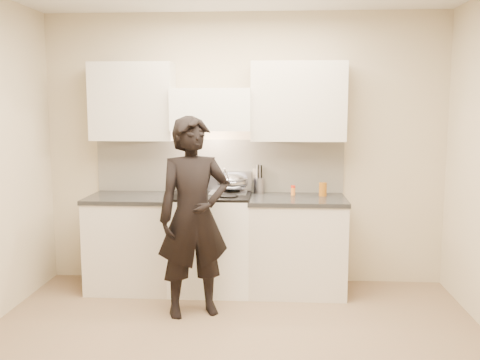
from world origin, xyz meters
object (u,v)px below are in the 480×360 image
wok (232,182)px  person (194,217)px  utensil_crock (259,184)px  stove (211,242)px  counter_right (297,244)px

wok → person: 0.83m
wok → person: person is taller
wok → utensil_crock: 0.29m
wok → utensil_crock: bearing=26.2°
stove → counter_right: (0.83, 0.00, -0.01)m
stove → counter_right: 0.83m
person → stove: bearing=61.6°
utensil_crock → person: size_ratio=0.17×
counter_right → utensil_crock: utensil_crock is taller
utensil_crock → stove: bearing=-151.9°
stove → person: bearing=-96.3°
stove → person: size_ratio=0.56×
counter_right → utensil_crock: (-0.37, 0.25, 0.55)m
wok → person: bearing=-109.7°
stove → wok: (0.20, 0.12, 0.57)m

